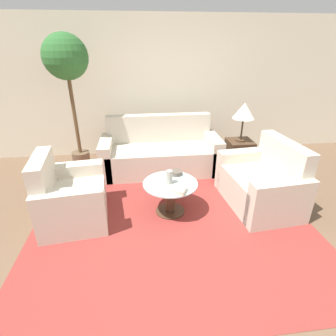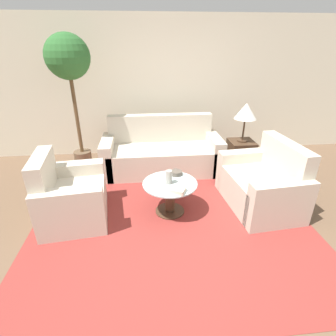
{
  "view_description": "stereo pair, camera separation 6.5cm",
  "coord_description": "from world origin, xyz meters",
  "px_view_note": "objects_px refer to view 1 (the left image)",
  "views": [
    {
      "loc": [
        -0.54,
        -2.19,
        2.13
      ],
      "look_at": [
        -0.14,
        1.04,
        0.55
      ],
      "focal_mm": 28.0,
      "sensor_mm": 36.0,
      "label": 1
    },
    {
      "loc": [
        -0.47,
        -2.2,
        2.13
      ],
      "look_at": [
        -0.14,
        1.04,
        0.55
      ],
      "focal_mm": 28.0,
      "sensor_mm": 36.0,
      "label": 2
    }
  ],
  "objects_px": {
    "loveseat": "(263,184)",
    "bowl": "(176,173)",
    "table_lamp": "(244,111)",
    "potted_plant": "(67,68)",
    "book_stack": "(178,190)",
    "armchair": "(69,199)",
    "sofa_main": "(160,153)",
    "coffee_table": "(170,193)",
    "vase": "(169,177)"
  },
  "relations": [
    {
      "from": "coffee_table",
      "to": "sofa_main",
      "type": "bearing_deg",
      "value": 90.11
    },
    {
      "from": "coffee_table",
      "to": "potted_plant",
      "type": "xyz_separation_m",
      "value": [
        -1.42,
        1.5,
        1.46
      ]
    },
    {
      "from": "sofa_main",
      "to": "vase",
      "type": "distance_m",
      "value": 1.41
    },
    {
      "from": "bowl",
      "to": "book_stack",
      "type": "height_order",
      "value": "book_stack"
    },
    {
      "from": "potted_plant",
      "to": "bowl",
      "type": "xyz_separation_m",
      "value": [
        1.54,
        -1.28,
        -1.27
      ]
    },
    {
      "from": "potted_plant",
      "to": "book_stack",
      "type": "bearing_deg",
      "value": -49.45
    },
    {
      "from": "loveseat",
      "to": "table_lamp",
      "type": "xyz_separation_m",
      "value": [
        0.07,
        1.14,
        0.76
      ]
    },
    {
      "from": "sofa_main",
      "to": "table_lamp",
      "type": "height_order",
      "value": "table_lamp"
    },
    {
      "from": "loveseat",
      "to": "table_lamp",
      "type": "bearing_deg",
      "value": 171.34
    },
    {
      "from": "sofa_main",
      "to": "loveseat",
      "type": "height_order",
      "value": "sofa_main"
    },
    {
      "from": "loveseat",
      "to": "coffee_table",
      "type": "distance_m",
      "value": 1.34
    },
    {
      "from": "coffee_table",
      "to": "loveseat",
      "type": "bearing_deg",
      "value": 2.9
    },
    {
      "from": "armchair",
      "to": "vase",
      "type": "relative_size",
      "value": 5.64
    },
    {
      "from": "armchair",
      "to": "bowl",
      "type": "relative_size",
      "value": 6.57
    },
    {
      "from": "potted_plant",
      "to": "book_stack",
      "type": "distance_m",
      "value": 2.62
    },
    {
      "from": "loveseat",
      "to": "coffee_table",
      "type": "height_order",
      "value": "loveseat"
    },
    {
      "from": "sofa_main",
      "to": "armchair",
      "type": "bearing_deg",
      "value": -133.63
    },
    {
      "from": "sofa_main",
      "to": "armchair",
      "type": "height_order",
      "value": "sofa_main"
    },
    {
      "from": "coffee_table",
      "to": "vase",
      "type": "distance_m",
      "value": 0.25
    },
    {
      "from": "loveseat",
      "to": "book_stack",
      "type": "xyz_separation_m",
      "value": [
        -1.27,
        -0.31,
        0.18
      ]
    },
    {
      "from": "table_lamp",
      "to": "potted_plant",
      "type": "relative_size",
      "value": 0.29
    },
    {
      "from": "sofa_main",
      "to": "bowl",
      "type": "xyz_separation_m",
      "value": [
        0.12,
        -1.16,
        0.18
      ]
    },
    {
      "from": "armchair",
      "to": "sofa_main",
      "type": "bearing_deg",
      "value": -49.95
    },
    {
      "from": "loveseat",
      "to": "book_stack",
      "type": "height_order",
      "value": "loveseat"
    },
    {
      "from": "sofa_main",
      "to": "loveseat",
      "type": "distance_m",
      "value": 1.88
    },
    {
      "from": "armchair",
      "to": "potted_plant",
      "type": "height_order",
      "value": "potted_plant"
    },
    {
      "from": "loveseat",
      "to": "bowl",
      "type": "distance_m",
      "value": 1.25
    },
    {
      "from": "sofa_main",
      "to": "loveseat",
      "type": "relative_size",
      "value": 1.62
    },
    {
      "from": "table_lamp",
      "to": "armchair",
      "type": "bearing_deg",
      "value": -156.09
    },
    {
      "from": "coffee_table",
      "to": "book_stack",
      "type": "xyz_separation_m",
      "value": [
        0.07,
        -0.24,
        0.19
      ]
    },
    {
      "from": "sofa_main",
      "to": "vase",
      "type": "xyz_separation_m",
      "value": [
        -0.01,
        -1.39,
        0.24
      ]
    },
    {
      "from": "table_lamp",
      "to": "vase",
      "type": "relative_size",
      "value": 3.64
    },
    {
      "from": "sofa_main",
      "to": "potted_plant",
      "type": "bearing_deg",
      "value": 175.11
    },
    {
      "from": "potted_plant",
      "to": "bowl",
      "type": "relative_size",
      "value": 14.41
    },
    {
      "from": "vase",
      "to": "bowl",
      "type": "bearing_deg",
      "value": 60.74
    },
    {
      "from": "bowl",
      "to": "book_stack",
      "type": "bearing_deg",
      "value": -95.62
    },
    {
      "from": "armchair",
      "to": "coffee_table",
      "type": "xyz_separation_m",
      "value": [
        1.32,
        -0.0,
        -0.01
      ]
    },
    {
      "from": "book_stack",
      "to": "vase",
      "type": "bearing_deg",
      "value": 135.9
    },
    {
      "from": "book_stack",
      "to": "armchair",
      "type": "bearing_deg",
      "value": -163.76
    },
    {
      "from": "armchair",
      "to": "vase",
      "type": "xyz_separation_m",
      "value": [
        1.3,
        -0.01,
        0.24
      ]
    },
    {
      "from": "vase",
      "to": "loveseat",
      "type": "bearing_deg",
      "value": 3.22
    },
    {
      "from": "armchair",
      "to": "coffee_table",
      "type": "distance_m",
      "value": 1.32
    },
    {
      "from": "coffee_table",
      "to": "bowl",
      "type": "bearing_deg",
      "value": 62.77
    },
    {
      "from": "sofa_main",
      "to": "vase",
      "type": "relative_size",
      "value": 11.31
    },
    {
      "from": "loveseat",
      "to": "bowl",
      "type": "xyz_separation_m",
      "value": [
        -1.22,
        0.16,
        0.18
      ]
    },
    {
      "from": "table_lamp",
      "to": "vase",
      "type": "distance_m",
      "value": 1.95
    },
    {
      "from": "armchair",
      "to": "coffee_table",
      "type": "relative_size",
      "value": 1.43
    },
    {
      "from": "armchair",
      "to": "table_lamp",
      "type": "distance_m",
      "value": 3.08
    },
    {
      "from": "sofa_main",
      "to": "coffee_table",
      "type": "xyz_separation_m",
      "value": [
        0.0,
        -1.38,
        -0.01
      ]
    },
    {
      "from": "potted_plant",
      "to": "sofa_main",
      "type": "bearing_deg",
      "value": -4.89
    }
  ]
}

